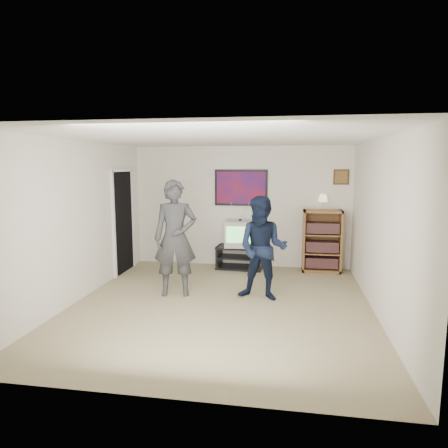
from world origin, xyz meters
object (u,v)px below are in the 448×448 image
(bookshelf, at_px, (322,241))
(media_stand, at_px, (240,257))
(crt_television, at_px, (240,233))
(person_short, at_px, (263,248))
(person_tall, at_px, (175,238))

(bookshelf, bearing_deg, media_stand, -178.25)
(crt_television, bearing_deg, bookshelf, -4.70)
(media_stand, xyz_separation_m, person_short, (0.59, -1.83, 0.59))
(bookshelf, xyz_separation_m, person_tall, (-2.47, -1.88, 0.33))
(media_stand, distance_m, person_short, 2.01)
(crt_television, height_order, person_tall, person_tall)
(crt_television, bearing_deg, person_tall, -120.88)
(bookshelf, relative_size, person_short, 0.75)
(person_tall, height_order, person_short, person_tall)
(person_tall, relative_size, person_short, 1.15)
(crt_television, bearing_deg, media_stand, 173.55)
(crt_television, distance_m, person_short, 1.92)
(bookshelf, bearing_deg, person_tall, -142.70)
(crt_television, xyz_separation_m, person_tall, (-0.83, -1.83, 0.21))
(bookshelf, height_order, person_tall, person_tall)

